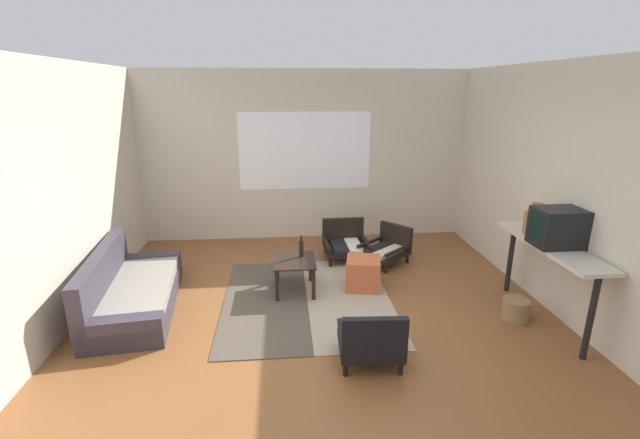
# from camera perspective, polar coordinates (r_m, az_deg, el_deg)

# --- Properties ---
(ground_plane) EXTENTS (7.80, 7.80, 0.00)m
(ground_plane) POSITION_cam_1_polar(r_m,az_deg,el_deg) (4.59, 0.28, -14.63)
(ground_plane) COLOR brown
(far_wall_with_window) EXTENTS (5.60, 0.13, 2.70)m
(far_wall_with_window) POSITION_cam_1_polar(r_m,az_deg,el_deg) (7.04, -2.04, 8.36)
(far_wall_with_window) COLOR beige
(far_wall_with_window) RESTS_ON ground
(side_wall_right) EXTENTS (0.12, 6.60, 2.70)m
(side_wall_right) POSITION_cam_1_polar(r_m,az_deg,el_deg) (5.28, 30.13, 3.12)
(side_wall_right) COLOR beige
(side_wall_right) RESTS_ON ground
(side_wall_left) EXTENTS (0.12, 6.60, 2.70)m
(side_wall_left) POSITION_cam_1_polar(r_m,az_deg,el_deg) (4.89, -32.86, 1.75)
(side_wall_left) COLOR beige
(side_wall_left) RESTS_ON ground
(area_rug) EXTENTS (1.96, 2.28, 0.01)m
(area_rug) POSITION_cam_1_polar(r_m,az_deg,el_deg) (5.20, -1.72, -10.54)
(area_rug) COLOR #4C4238
(area_rug) RESTS_ON ground
(couch) EXTENTS (1.02, 1.93, 0.70)m
(couch) POSITION_cam_1_polar(r_m,az_deg,el_deg) (5.37, -23.82, -8.73)
(couch) COLOR #38333D
(couch) RESTS_ON ground
(coffee_table) EXTENTS (0.51, 0.60, 0.41)m
(coffee_table) POSITION_cam_1_polar(r_m,az_deg,el_deg) (5.28, -3.40, -6.18)
(coffee_table) COLOR black
(coffee_table) RESTS_ON ground
(armchair_by_window) EXTENTS (0.65, 0.65, 0.54)m
(armchair_by_window) POSITION_cam_1_polar(r_m,az_deg,el_deg) (6.37, 3.35, -3.02)
(armchair_by_window) COLOR black
(armchair_by_window) RESTS_ON ground
(armchair_striped_foreground) EXTENTS (0.60, 0.56, 0.56)m
(armchair_striped_foreground) POSITION_cam_1_polar(r_m,az_deg,el_deg) (4.02, 6.82, -15.72)
(armchair_striped_foreground) COLOR black
(armchair_striped_foreground) RESTS_ON ground
(armchair_corner) EXTENTS (0.81, 0.80, 0.52)m
(armchair_corner) POSITION_cam_1_polar(r_m,az_deg,el_deg) (6.25, 8.92, -3.62)
(armchair_corner) COLOR black
(armchair_corner) RESTS_ON ground
(ottoman_orange) EXTENTS (0.48, 0.48, 0.39)m
(ottoman_orange) POSITION_cam_1_polar(r_m,az_deg,el_deg) (5.43, 5.73, -7.12)
(ottoman_orange) COLOR #BC5633
(ottoman_orange) RESTS_ON ground
(console_shelf) EXTENTS (0.39, 1.54, 0.88)m
(console_shelf) POSITION_cam_1_polar(r_m,az_deg,el_deg) (5.06, 28.13, -3.97)
(console_shelf) COLOR beige
(console_shelf) RESTS_ON ground
(crt_television) EXTENTS (0.46, 0.35, 0.39)m
(crt_television) POSITION_cam_1_polar(r_m,az_deg,el_deg) (4.93, 28.95, -0.91)
(crt_television) COLOR black
(crt_television) RESTS_ON console_shelf
(clay_vase) EXTENTS (0.24, 0.24, 0.34)m
(clay_vase) POSITION_cam_1_polar(r_m,az_deg,el_deg) (5.25, 26.61, -0.26)
(clay_vase) COLOR #935B38
(clay_vase) RESTS_ON console_shelf
(glass_bottle) EXTENTS (0.06, 0.06, 0.27)m
(glass_bottle) POSITION_cam_1_polar(r_m,az_deg,el_deg) (5.31, -2.48, -3.77)
(glass_bottle) COLOR black
(glass_bottle) RESTS_ON coffee_table
(wicker_basket) EXTENTS (0.29, 0.29, 0.23)m
(wicker_basket) POSITION_cam_1_polar(r_m,az_deg,el_deg) (5.21, 24.46, -10.78)
(wicker_basket) COLOR olive
(wicker_basket) RESTS_ON ground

